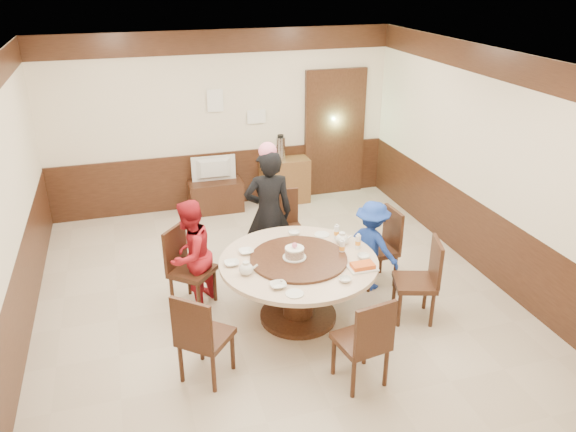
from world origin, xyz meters
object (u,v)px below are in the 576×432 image
object	(u,v)px
banquet_table	(298,277)
tv_stand	(216,196)
television	(214,170)
thermos	(281,149)
person_red	(190,255)
shrimp_platter	(363,267)
side_cabinet	(285,181)
person_standing	(269,213)
birthday_cake	(294,253)
person_blue	(372,246)

from	to	relation	value
banquet_table	tv_stand	world-z (taller)	banquet_table
television	thermos	size ratio (longest dim) A/B	1.85
banquet_table	person_red	bearing A→B (deg)	150.62
person_red	shrimp_platter	world-z (taller)	person_red
person_red	side_cabinet	world-z (taller)	person_red
person_red	person_standing	bearing A→B (deg)	156.20
side_cabinet	birthday_cake	bearing A→B (deg)	-104.67
person_standing	birthday_cake	world-z (taller)	person_standing
person_standing	side_cabinet	xyz separation A→B (m)	(0.86, 2.22, -0.46)
birthday_cake	tv_stand	world-z (taller)	birthday_cake
person_blue	side_cabinet	distance (m)	2.95
tv_stand	thermos	size ratio (longest dim) A/B	2.24
television	side_cabinet	distance (m)	1.22
person_standing	birthday_cake	xyz separation A→B (m)	(-0.01, -1.10, 0.01)
person_red	side_cabinet	distance (m)	3.34
side_cabinet	thermos	xyz separation A→B (m)	(-0.07, 0.00, 0.56)
tv_stand	television	bearing A→B (deg)	0.00
birthday_cake	thermos	distance (m)	3.42
birthday_cake	thermos	size ratio (longest dim) A/B	0.68
birthday_cake	thermos	bearing A→B (deg)	76.41
person_blue	thermos	xyz separation A→B (m)	(-0.30, 2.94, 0.37)
birthday_cake	shrimp_platter	size ratio (longest dim) A/B	0.86
person_red	thermos	world-z (taller)	person_red
tv_stand	television	world-z (taller)	television
person_standing	person_red	bearing A→B (deg)	30.53
person_standing	tv_stand	world-z (taller)	person_standing
person_red	person_blue	xyz separation A→B (m)	(2.15, -0.22, -0.09)
television	tv_stand	bearing A→B (deg)	-0.00
person_standing	tv_stand	xyz separation A→B (m)	(-0.31, 2.19, -0.58)
banquet_table	person_red	size ratio (longest dim) A/B	1.31
birthday_cake	television	xyz separation A→B (m)	(-0.30, 3.29, -0.14)
shrimp_platter	side_cabinet	size ratio (longest dim) A/B	0.38
banquet_table	tv_stand	xyz separation A→B (m)	(-0.35, 3.30, -0.28)
person_red	birthday_cake	size ratio (longest dim) A/B	5.13
person_blue	birthday_cake	distance (m)	1.20
tv_stand	side_cabinet	distance (m)	1.18
person_standing	person_red	distance (m)	1.18
person_standing	birthday_cake	distance (m)	1.10
person_standing	television	xyz separation A→B (m)	(-0.31, 2.19, -0.13)
shrimp_platter	tv_stand	distance (m)	3.84
person_standing	television	world-z (taller)	person_standing
person_blue	shrimp_platter	bearing A→B (deg)	116.48
person_standing	side_cabinet	size ratio (longest dim) A/B	2.08
banquet_table	person_standing	xyz separation A→B (m)	(-0.04, 1.11, 0.30)
thermos	television	bearing A→B (deg)	-178.45
person_red	thermos	bearing A→B (deg)	-173.17
banquet_table	person_blue	distance (m)	1.13
person_red	shrimp_platter	distance (m)	1.96
banquet_table	shrimp_platter	bearing A→B (deg)	-33.22
banquet_table	shrimp_platter	xyz separation A→B (m)	(0.58, -0.38, 0.24)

